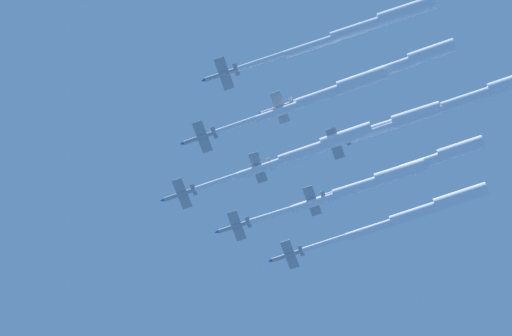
% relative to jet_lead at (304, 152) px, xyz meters
% --- Properties ---
extents(jet_lead, '(8.41, 58.12, 3.67)m').
position_rel_jet_lead_xyz_m(jet_lead, '(0.00, 0.00, 0.00)').
color(jet_lead, '#9EA3AD').
extents(jet_port_inner, '(8.41, 55.31, 3.71)m').
position_rel_jet_lead_xyz_m(jet_port_inner, '(-12.91, -8.76, -0.71)').
color(jet_port_inner, '#9EA3AD').
extents(jet_starboard_inner, '(8.45, 57.89, 3.68)m').
position_rel_jet_lead_xyz_m(jet_starboard_inner, '(13.71, -10.16, -0.31)').
color(jet_starboard_inner, '#9EA3AD').
extents(jet_port_mid, '(8.45, 55.33, 3.68)m').
position_rel_jet_lead_xyz_m(jet_port_mid, '(0.79, -19.09, 1.17)').
color(jet_port_mid, '#9EA3AD').
extents(jet_starboard_mid, '(8.45, 61.20, 3.70)m').
position_rel_jet_lead_xyz_m(jet_starboard_mid, '(-25.29, -23.20, 2.17)').
color(jet_starboard_mid, '#9EA3AD').
extents(jet_port_outer, '(8.40, 61.02, 3.65)m').
position_rel_jet_lead_xyz_m(jet_port_outer, '(26.32, -22.57, 1.09)').
color(jet_port_outer, '#9EA3AD').
extents(jet_starboard_outer, '(8.41, 52.67, 3.69)m').
position_rel_jet_lead_xyz_m(jet_starboard_outer, '(-12.87, -27.98, 2.50)').
color(jet_starboard_outer, '#9EA3AD').
extents(jet_trail_port, '(8.41, 52.76, 3.66)m').
position_rel_jet_lead_xyz_m(jet_trail_port, '(13.27, -27.76, 0.28)').
color(jet_trail_port, '#9EA3AD').
extents(jet_trail_starboard, '(8.41, 61.32, 3.71)m').
position_rel_jet_lead_xyz_m(jet_trail_starboard, '(0.58, -43.96, 0.16)').
color(jet_trail_starboard, '#9EA3AD').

